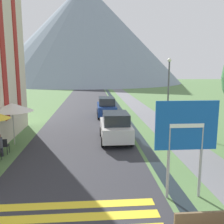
{
  "coord_description": "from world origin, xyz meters",
  "views": [
    {
      "loc": [
        -1.8,
        -3.24,
        4.48
      ],
      "look_at": [
        -0.76,
        10.0,
        2.15
      ],
      "focal_mm": 40.0,
      "sensor_mm": 36.0,
      "label": 1
    }
  ],
  "objects_px": {
    "cafe_chair_far_left": "(4,145)",
    "parked_car_near": "(116,127)",
    "parked_car_far": "(106,107)",
    "streetlamp": "(168,87)",
    "cafe_umbrella_rear_white": "(12,107)",
    "road_sign": "(186,134)"
  },
  "relations": [
    {
      "from": "parked_car_near",
      "to": "cafe_umbrella_rear_white",
      "type": "bearing_deg",
      "value": -177.32
    },
    {
      "from": "parked_car_far",
      "to": "streetlamp",
      "type": "height_order",
      "value": "streetlamp"
    },
    {
      "from": "cafe_umbrella_rear_white",
      "to": "streetlamp",
      "type": "xyz_separation_m",
      "value": [
        10.3,
        3.41,
        0.84
      ]
    },
    {
      "from": "parked_car_far",
      "to": "streetlamp",
      "type": "relative_size",
      "value": 0.81
    },
    {
      "from": "cafe_chair_far_left",
      "to": "streetlamp",
      "type": "bearing_deg",
      "value": 41.93
    },
    {
      "from": "cafe_chair_far_left",
      "to": "parked_car_near",
      "type": "bearing_deg",
      "value": 33.73
    },
    {
      "from": "cafe_umbrella_rear_white",
      "to": "streetlamp",
      "type": "bearing_deg",
      "value": 18.33
    },
    {
      "from": "parked_car_near",
      "to": "parked_car_far",
      "type": "height_order",
      "value": "same"
    },
    {
      "from": "streetlamp",
      "to": "parked_car_near",
      "type": "bearing_deg",
      "value": -143.54
    },
    {
      "from": "parked_car_far",
      "to": "cafe_chair_far_left",
      "type": "bearing_deg",
      "value": -120.68
    },
    {
      "from": "cafe_chair_far_left",
      "to": "cafe_umbrella_rear_white",
      "type": "relative_size",
      "value": 0.34
    },
    {
      "from": "cafe_chair_far_left",
      "to": "road_sign",
      "type": "bearing_deg",
      "value": -17.58
    },
    {
      "from": "cafe_chair_far_left",
      "to": "cafe_umbrella_rear_white",
      "type": "bearing_deg",
      "value": 105.13
    },
    {
      "from": "road_sign",
      "to": "cafe_chair_far_left",
      "type": "height_order",
      "value": "road_sign"
    },
    {
      "from": "parked_car_far",
      "to": "cafe_umbrella_rear_white",
      "type": "xyz_separation_m",
      "value": [
        -5.96,
        -8.34,
        1.34
      ]
    },
    {
      "from": "parked_car_far",
      "to": "streetlamp",
      "type": "bearing_deg",
      "value": -48.63
    },
    {
      "from": "road_sign",
      "to": "streetlamp",
      "type": "bearing_deg",
      "value": 76.24
    },
    {
      "from": "parked_car_near",
      "to": "cafe_chair_far_left",
      "type": "bearing_deg",
      "value": -161.72
    },
    {
      "from": "parked_car_far",
      "to": "cafe_umbrella_rear_white",
      "type": "bearing_deg",
      "value": -125.56
    },
    {
      "from": "parked_car_near",
      "to": "cafe_chair_far_left",
      "type": "height_order",
      "value": "parked_car_near"
    },
    {
      "from": "parked_car_near",
      "to": "streetlamp",
      "type": "height_order",
      "value": "streetlamp"
    },
    {
      "from": "parked_car_near",
      "to": "streetlamp",
      "type": "xyz_separation_m",
      "value": [
        4.23,
        3.13,
        2.18
      ]
    }
  ]
}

